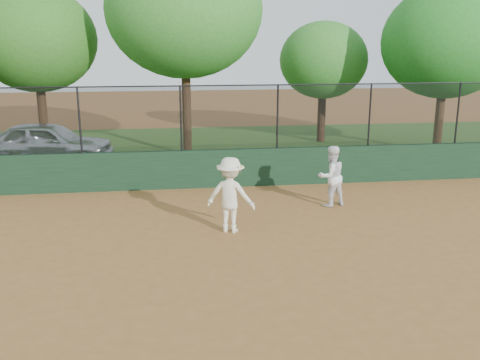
{
  "coord_description": "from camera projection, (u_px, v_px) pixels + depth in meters",
  "views": [
    {
      "loc": [
        -0.9,
        -10.3,
        4.5
      ],
      "look_at": [
        0.8,
        2.2,
        1.2
      ],
      "focal_mm": 40.0,
      "sensor_mm": 36.0,
      "label": 1
    }
  ],
  "objects": [
    {
      "name": "player_main",
      "position": [
        231.0,
        195.0,
        12.77
      ],
      "size": [
        1.36,
        1.1,
        1.84
      ],
      "color": "#E9E6C6",
      "rests_on": "ground"
    },
    {
      "name": "parked_car",
      "position": [
        48.0,
        143.0,
        19.82
      ],
      "size": [
        4.93,
        2.47,
        1.61
      ],
      "primitive_type": "imported",
      "rotation": [
        0.0,
        0.0,
        1.45
      ],
      "color": "silver",
      "rests_on": "ground"
    },
    {
      "name": "tree_4",
      "position": [
        446.0,
        42.0,
        21.18
      ],
      "size": [
        5.17,
        4.7,
        6.68
      ],
      "color": "#4C331B",
      "rests_on": "ground"
    },
    {
      "name": "fence_assembly",
      "position": [
        196.0,
        117.0,
        16.31
      ],
      "size": [
        26.0,
        0.06,
        2.0
      ],
      "color": "black",
      "rests_on": "back_wall"
    },
    {
      "name": "ground",
      "position": [
        216.0,
        263.0,
        11.13
      ],
      "size": [
        80.0,
        80.0,
        0.0
      ],
      "primitive_type": "plane",
      "color": "#935F2F",
      "rests_on": "ground"
    },
    {
      "name": "tree_3",
      "position": [
        324.0,
        60.0,
        23.67
      ],
      "size": [
        3.93,
        3.57,
        5.35
      ],
      "color": "#372212",
      "rests_on": "ground"
    },
    {
      "name": "back_wall",
      "position": [
        198.0,
        169.0,
        16.73
      ],
      "size": [
        26.0,
        0.2,
        1.2
      ],
      "primitive_type": "cube",
      "color": "#18361F",
      "rests_on": "ground"
    },
    {
      "name": "tree_1",
      "position": [
        36.0,
        40.0,
        21.09
      ],
      "size": [
        4.78,
        4.34,
        6.6
      ],
      "color": "#442C17",
      "rests_on": "ground"
    },
    {
      "name": "tree_2",
      "position": [
        184.0,
        10.0,
        20.21
      ],
      "size": [
        6.0,
        5.45,
        8.23
      ],
      "color": "#432B18",
      "rests_on": "ground"
    },
    {
      "name": "player_second",
      "position": [
        331.0,
        176.0,
        14.82
      ],
      "size": [
        0.99,
        0.87,
        1.7
      ],
      "primitive_type": "imported",
      "rotation": [
        0.0,
        0.0,
        3.46
      ],
      "color": "white",
      "rests_on": "ground"
    },
    {
      "name": "grass_strip",
      "position": [
        190.0,
        150.0,
        22.63
      ],
      "size": [
        36.0,
        12.0,
        0.01
      ],
      "primitive_type": "cube",
      "color": "#284D18",
      "rests_on": "ground"
    }
  ]
}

